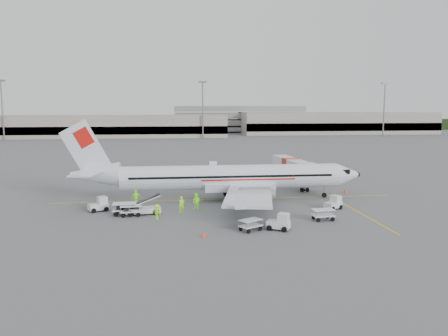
# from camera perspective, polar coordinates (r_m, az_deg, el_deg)

# --- Properties ---
(ground) EXTENTS (360.00, 360.00, 0.00)m
(ground) POSITION_cam_1_polar(r_m,az_deg,el_deg) (56.35, 0.23, -4.10)
(ground) COLOR #56595B
(stripe_lead) EXTENTS (44.00, 0.20, 0.01)m
(stripe_lead) POSITION_cam_1_polar(r_m,az_deg,el_deg) (56.35, 0.23, -4.10)
(stripe_lead) COLOR yellow
(stripe_lead) RESTS_ON ground
(stripe_cross) EXTENTS (0.20, 20.00, 0.01)m
(stripe_cross) POSITION_cam_1_polar(r_m,az_deg,el_deg) (52.37, 16.78, -5.35)
(stripe_cross) COLOR yellow
(stripe_cross) RESTS_ON ground
(terminal_west) EXTENTS (110.00, 22.00, 9.00)m
(terminal_west) POSITION_cam_1_polar(r_m,az_deg,el_deg) (187.89, -16.92, 5.24)
(terminal_west) COLOR gray
(terminal_west) RESTS_ON ground
(terminal_east) EXTENTS (90.00, 26.00, 10.00)m
(terminal_east) POSITION_cam_1_polar(r_m,az_deg,el_deg) (214.03, 14.44, 5.73)
(terminal_east) COLOR gray
(terminal_east) RESTS_ON ground
(parking_garage) EXTENTS (62.00, 24.00, 14.00)m
(parking_garage) POSITION_cam_1_polar(r_m,az_deg,el_deg) (217.11, 1.77, 6.52)
(parking_garage) COLOR slate
(parking_garage) RESTS_ON ground
(treeline) EXTENTS (300.00, 3.00, 6.00)m
(treeline) POSITION_cam_1_polar(r_m,az_deg,el_deg) (230.01, -4.98, 5.57)
(treeline) COLOR black
(treeline) RESTS_ON ground
(mast_west) EXTENTS (3.20, 1.20, 22.00)m
(mast_west) POSITION_cam_1_polar(r_m,az_deg,el_deg) (184.04, -26.96, 6.72)
(mast_west) COLOR slate
(mast_west) RESTS_ON ground
(mast_center) EXTENTS (3.20, 1.20, 22.00)m
(mast_center) POSITION_cam_1_polar(r_m,az_deg,el_deg) (173.15, -2.80, 7.53)
(mast_center) COLOR slate
(mast_center) RESTS_ON ground
(mast_east) EXTENTS (3.20, 1.20, 22.00)m
(mast_east) POSITION_cam_1_polar(r_m,az_deg,el_deg) (193.24, 20.17, 7.09)
(mast_east) COLOR slate
(mast_east) RESTS_ON ground
(aircraft) EXTENTS (36.74, 28.87, 10.09)m
(aircraft) POSITION_cam_1_polar(r_m,az_deg,el_deg) (55.25, 0.95, 0.96)
(aircraft) COLOR white
(aircraft) RESTS_ON ground
(jet_bridge) EXTENTS (4.15, 15.83, 4.11)m
(jet_bridge) POSITION_cam_1_polar(r_m,az_deg,el_deg) (67.28, 8.74, -0.48)
(jet_bridge) COLOR silver
(jet_bridge) RESTS_ON ground
(belt_loader) EXTENTS (5.27, 2.50, 2.75)m
(belt_loader) POSITION_cam_1_polar(r_m,az_deg,el_deg) (49.03, -10.54, -4.39)
(belt_loader) COLOR silver
(belt_loader) RESTS_ON ground
(tug_fore) EXTENTS (2.34, 2.04, 1.57)m
(tug_fore) POSITION_cam_1_polar(r_m,az_deg,el_deg) (52.22, 14.05, -4.41)
(tug_fore) COLOR silver
(tug_fore) RESTS_ON ground
(tug_mid) EXTENTS (2.46, 2.08, 1.65)m
(tug_mid) POSITION_cam_1_polar(r_m,az_deg,el_deg) (42.52, 7.12, -6.94)
(tug_mid) COLOR silver
(tug_mid) RESTS_ON ground
(tug_aft) EXTENTS (2.44, 2.04, 1.64)m
(tug_aft) POSITION_cam_1_polar(r_m,az_deg,el_deg) (51.72, -16.11, -4.56)
(tug_aft) COLOR silver
(tug_aft) RESTS_ON ground
(cart_loaded_a) EXTENTS (2.40, 1.60, 1.18)m
(cart_loaded_a) POSITION_cam_1_polar(r_m,az_deg,el_deg) (48.64, -12.07, -5.47)
(cart_loaded_a) COLOR silver
(cart_loaded_a) RESTS_ON ground
(cart_loaded_b) EXTENTS (2.61, 1.58, 1.34)m
(cart_loaded_b) POSITION_cam_1_polar(r_m,az_deg,el_deg) (49.23, -12.84, -5.24)
(cart_loaded_b) COLOR silver
(cart_loaded_b) RESTS_ON ground
(cart_empty_a) EXTENTS (2.49, 2.21, 1.12)m
(cart_empty_a) POSITION_cam_1_polar(r_m,az_deg,el_deg) (42.00, 3.49, -7.46)
(cart_empty_a) COLOR silver
(cart_empty_a) RESTS_ON ground
(cart_empty_b) EXTENTS (2.40, 1.56, 1.19)m
(cart_empty_b) POSITION_cam_1_polar(r_m,az_deg,el_deg) (46.90, 12.82, -5.98)
(cart_empty_b) COLOR silver
(cart_empty_b) RESTS_ON ground
(cone_nose) EXTENTS (0.43, 0.43, 0.70)m
(cone_nose) POSITION_cam_1_polar(r_m,az_deg,el_deg) (62.75, 15.55, -2.85)
(cone_nose) COLOR #FF4913
(cone_nose) RESTS_ON ground
(cone_port) EXTENTS (0.39, 0.39, 0.64)m
(cone_port) POSITION_cam_1_polar(r_m,az_deg,el_deg) (66.28, 5.30, -2.06)
(cone_port) COLOR #FF4913
(cone_port) RESTS_ON ground
(cone_stbd) EXTENTS (0.40, 0.40, 0.65)m
(cone_stbd) POSITION_cam_1_polar(r_m,az_deg,el_deg) (40.08, -2.69, -8.55)
(cone_stbd) COLOR #FF4913
(cone_stbd) RESTS_ON ground
(crew_a) EXTENTS (0.81, 0.71, 1.87)m
(crew_a) POSITION_cam_1_polar(r_m,az_deg,el_deg) (49.22, -5.55, -4.77)
(crew_a) COLOR #8EFC19
(crew_a) RESTS_ON ground
(crew_b) EXTENTS (1.18, 1.16, 1.92)m
(crew_b) POSITION_cam_1_polar(r_m,az_deg,el_deg) (50.50, -3.63, -4.40)
(crew_b) COLOR #8EFC19
(crew_b) RESTS_ON ground
(crew_c) EXTENTS (1.09, 1.20, 1.62)m
(crew_c) POSITION_cam_1_polar(r_m,az_deg,el_deg) (46.60, -8.71, -5.69)
(crew_c) COLOR #8EFC19
(crew_c) RESTS_ON ground
(crew_d) EXTENTS (1.17, 0.76, 1.85)m
(crew_d) POSITION_cam_1_polar(r_m,az_deg,el_deg) (54.02, -11.42, -3.78)
(crew_d) COLOR #8EFC19
(crew_d) RESTS_ON ground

